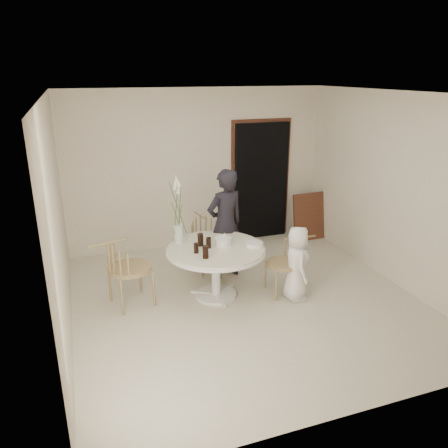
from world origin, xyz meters
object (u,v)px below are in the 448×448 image
object	(u,v)px
chair_far	(204,235)
flower_vase	(178,219)
birthday_cake	(223,241)
chair_left	(120,264)
chair_right	(292,257)
girl	(225,224)
boy	(297,263)
table	(216,255)

from	to	relation	value
chair_far	flower_vase	world-z (taller)	flower_vase
birthday_cake	flower_vase	distance (m)	0.68
chair_far	chair_left	size ratio (longest dim) A/B	0.88
birthday_cake	flower_vase	xyz separation A→B (m)	(-0.54, 0.30, 0.29)
chair_right	girl	world-z (taller)	girl
birthday_cake	flower_vase	bearing A→B (deg)	151.14
chair_right	chair_left	distance (m)	2.31
chair_left	flower_vase	size ratio (longest dim) A/B	0.99
flower_vase	girl	bearing A→B (deg)	17.62
girl	boy	bearing A→B (deg)	109.53
boy	girl	bearing A→B (deg)	44.87
chair_right	chair_far	bearing A→B (deg)	-139.93
chair_left	flower_vase	bearing A→B (deg)	-91.83
table	birthday_cake	distance (m)	0.21
chair_left	girl	size ratio (longest dim) A/B	0.58
chair_far	flower_vase	xyz separation A→B (m)	(-0.55, -0.65, 0.53)
girl	boy	size ratio (longest dim) A/B	1.60
girl	chair_far	bearing A→B (deg)	-78.45
chair_right	birthday_cake	distance (m)	0.98
chair_right	boy	world-z (taller)	boy
chair_left	boy	bearing A→B (deg)	-118.26
table	flower_vase	bearing A→B (deg)	141.38
chair_far	birthday_cake	bearing A→B (deg)	-100.51
chair_right	chair_left	size ratio (longest dim) A/B	0.87
chair_left	table	bearing A→B (deg)	-111.35
chair_left	flower_vase	xyz separation A→B (m)	(0.83, 0.19, 0.45)
chair_right	boy	size ratio (longest dim) A/B	0.80
girl	flower_vase	world-z (taller)	flower_vase
chair_far	girl	bearing A→B (deg)	-73.25
boy	table	bearing A→B (deg)	78.56
table	birthday_cake	xyz separation A→B (m)	(0.12, 0.04, 0.17)
chair_right	birthday_cake	world-z (taller)	birthday_cake
chair_far	flower_vase	distance (m)	1.00
chair_right	birthday_cake	bearing A→B (deg)	-102.58
chair_far	chair_left	distance (m)	1.61
chair_left	birthday_cake	distance (m)	1.38
girl	birthday_cake	size ratio (longest dim) A/B	7.47
chair_right	boy	bearing A→B (deg)	-5.53
birthday_cake	chair_right	bearing A→B (deg)	-15.62
chair_far	chair_right	xyz separation A→B (m)	(0.90, -1.20, -0.01)
table	boy	bearing A→B (deg)	-21.68
girl	table	bearing A→B (deg)	44.84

